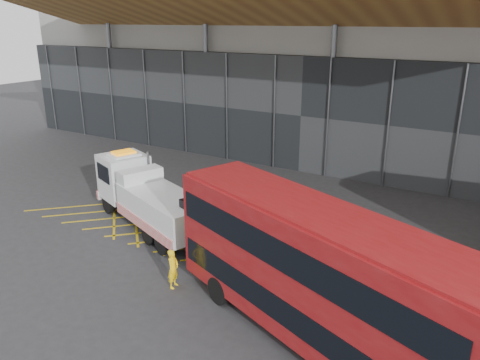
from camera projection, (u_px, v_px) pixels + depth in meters
The scene contains 6 objects.
ground_plane at pixel (178, 220), 25.37m from camera, with size 120.00×120.00×0.00m, color #2B2B2E.
road_markings at pixel (256, 241), 23.03m from camera, with size 26.36×7.16×0.01m.
construction_building at pixel (340, 37), 36.40m from camera, with size 55.00×23.97×18.00m.
recovery_truck at pixel (148, 197), 24.16m from camera, with size 10.00×5.42×3.56m.
bus_towed at pixel (315, 271), 15.05m from camera, with size 11.89×6.76×4.78m.
worker at pixel (173, 269), 18.81m from camera, with size 0.60×0.40×1.66m, color yellow.
Camera 1 is at (14.86, -18.21, 10.35)m, focal length 35.00 mm.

